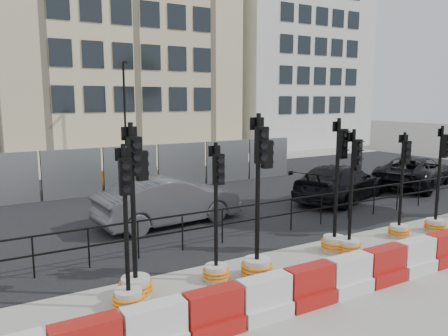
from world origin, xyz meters
TOP-DOWN VIEW (x-y plane):
  - ground at (0.00, 0.00)m, footprint 120.00×120.00m
  - sidewalk_near at (0.00, -3.00)m, footprint 40.00×6.00m
  - road at (0.00, 7.00)m, footprint 40.00×14.00m
  - sidewalk_far at (0.00, 16.00)m, footprint 40.00×4.00m
  - building_cream at (2.00, 21.99)m, footprint 15.00×10.06m
  - building_white at (17.00, 21.99)m, footprint 12.00×9.06m
  - kerb_railing at (0.00, 1.20)m, footprint 18.00×0.04m
  - heras_fencing at (-0.49, 9.71)m, footprint 14.33×1.72m
  - lamp_post_far at (0.50, 14.98)m, footprint 0.12×0.56m
  - barrier_row at (0.00, -2.80)m, footprint 16.75×0.50m
  - traffic_signal_a at (-4.63, -1.21)m, footprint 0.62×0.62m
  - traffic_signal_b at (-4.33, -0.80)m, footprint 0.69×0.69m
  - traffic_signal_c at (-2.57, -0.93)m, footprint 0.60×0.60m
  - traffic_signal_d at (-1.68, -1.22)m, footprint 0.72×0.72m
  - traffic_signal_e at (0.99, -0.85)m, footprint 0.69×0.69m
  - traffic_signal_f at (1.22, -1.15)m, footprint 0.63×0.63m
  - traffic_signal_g at (3.47, -0.88)m, footprint 0.60×0.60m
  - traffic_signal_h at (4.88, -1.07)m, footprint 0.63×0.63m
  - car_b at (-1.70, 3.72)m, footprint 2.49×4.94m
  - car_c at (5.42, 3.42)m, footprint 5.19×6.28m
  - car_d at (10.27, 3.71)m, footprint 5.86×6.75m

SIDE VIEW (x-z plane):
  - ground at x=0.00m, z-range 0.00..0.00m
  - sidewalk_near at x=0.00m, z-range 0.00..0.02m
  - sidewalk_far at x=0.00m, z-range 0.00..0.02m
  - road at x=0.00m, z-range 0.00..0.03m
  - barrier_row at x=0.00m, z-range -0.03..0.77m
  - traffic_signal_g at x=3.47m, z-range -0.89..2.15m
  - traffic_signal_c at x=-2.57m, z-range -0.90..2.16m
  - traffic_signal_a at x=-4.63m, z-range -0.92..2.23m
  - traffic_signal_h at x=4.88m, z-range -0.93..2.25m
  - kerb_railing at x=0.00m, z-range 0.19..1.19m
  - heras_fencing at x=-0.49m, z-range -0.29..1.71m
  - car_d at x=10.27m, z-range 0.00..1.43m
  - traffic_signal_e at x=0.99m, z-range -1.02..2.46m
  - car_c at x=5.42m, z-range 0.00..1.45m
  - car_b at x=-1.70m, z-range 0.00..1.53m
  - traffic_signal_f at x=1.22m, z-range -0.84..2.37m
  - traffic_signal_b at x=-4.33m, z-range -0.92..2.59m
  - traffic_signal_d at x=-1.68m, z-range -0.96..2.70m
  - lamp_post_far at x=0.50m, z-range 0.22..6.22m
  - building_white at x=17.00m, z-range 0.00..16.00m
  - building_cream at x=2.00m, z-range 0.00..18.00m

